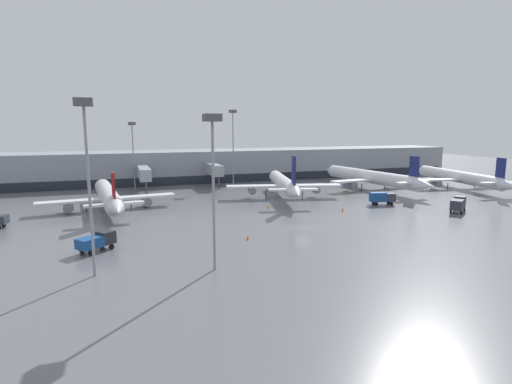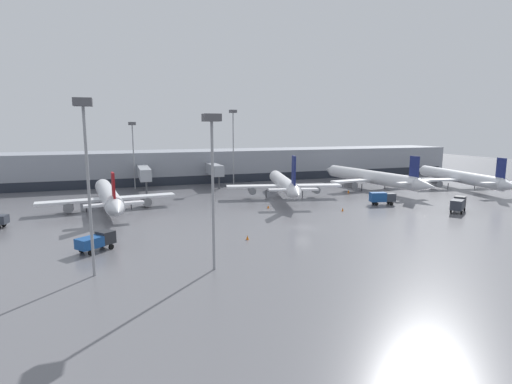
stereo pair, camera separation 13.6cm
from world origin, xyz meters
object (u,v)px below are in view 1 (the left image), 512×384
(parked_jet_2, at_px, (108,196))
(apron_light_mast_1, at_px, (86,138))
(service_truck_1, at_px, (97,241))
(apron_light_mast_3, at_px, (233,127))
(apron_light_mast_2, at_px, (132,136))
(service_truck_3, at_px, (458,204))
(traffic_cone_3, at_px, (248,237))
(parked_jet_4, at_px, (460,177))
(parked_jet_0, at_px, (371,177))
(traffic_cone_2, at_px, (348,191))
(parked_jet_1, at_px, (284,184))
(traffic_cone_0, at_px, (343,209))
(traffic_cone_1, at_px, (268,207))
(service_truck_2, at_px, (382,197))
(apron_light_mast_0, at_px, (213,147))

(parked_jet_2, height_order, apron_light_mast_1, apron_light_mast_1)
(parked_jet_2, distance_m, service_truck_1, 27.16)
(parked_jet_2, xyz_separation_m, apron_light_mast_3, (32.25, 25.36, 13.20))
(apron_light_mast_2, bearing_deg, parked_jet_2, -102.65)
(service_truck_3, xyz_separation_m, traffic_cone_3, (-43.15, -4.78, -1.31))
(parked_jet_4, height_order, service_truck_1, parked_jet_4)
(traffic_cone_3, bearing_deg, parked_jet_0, 37.18)
(parked_jet_2, relative_size, traffic_cone_2, 43.15)
(parked_jet_1, height_order, traffic_cone_3, parked_jet_1)
(service_truck_3, distance_m, traffic_cone_3, 43.43)
(traffic_cone_0, height_order, traffic_cone_2, traffic_cone_2)
(traffic_cone_1, distance_m, apron_light_mast_1, 43.78)
(service_truck_2, distance_m, traffic_cone_1, 23.76)
(apron_light_mast_3, bearing_deg, parked_jet_1, -78.91)
(traffic_cone_2, bearing_deg, service_truck_1, -152.16)
(parked_jet_0, distance_m, service_truck_1, 71.76)
(apron_light_mast_3, bearing_deg, parked_jet_2, -141.81)
(service_truck_1, xyz_separation_m, apron_light_mast_2, (7.05, 53.75, 12.22))
(parked_jet_4, distance_m, traffic_cone_0, 46.39)
(parked_jet_1, height_order, traffic_cone_0, parked_jet_1)
(traffic_cone_0, distance_m, apron_light_mast_2, 57.23)
(traffic_cone_0, xyz_separation_m, traffic_cone_1, (-12.39, 7.28, -0.04))
(parked_jet_4, xyz_separation_m, traffic_cone_3, (-67.05, -27.56, -2.62))
(parked_jet_4, bearing_deg, apron_light_mast_2, 80.37)
(traffic_cone_1, relative_size, apron_light_mast_1, 0.03)
(traffic_cone_2, distance_m, traffic_cone_3, 47.24)
(traffic_cone_0, distance_m, traffic_cone_2, 22.07)
(apron_light_mast_1, distance_m, apron_light_mast_2, 63.33)
(parked_jet_2, xyz_separation_m, parked_jet_4, (85.90, -0.92, 0.25))
(parked_jet_4, bearing_deg, service_truck_2, 119.46)
(parked_jet_4, bearing_deg, service_truck_1, 116.15)
(service_truck_2, xyz_separation_m, traffic_cone_0, (-10.92, -2.81, -1.24))
(service_truck_1, relative_size, traffic_cone_3, 7.80)
(parked_jet_0, bearing_deg, parked_jet_2, 88.76)
(traffic_cone_1, bearing_deg, service_truck_2, -10.85)
(service_truck_1, relative_size, apron_light_mast_0, 0.29)
(parked_jet_0, distance_m, service_truck_2, 20.72)
(traffic_cone_1, bearing_deg, apron_light_mast_3, 85.59)
(parked_jet_0, bearing_deg, apron_light_mast_2, 63.46)
(parked_jet_0, bearing_deg, traffic_cone_0, 128.89)
(apron_light_mast_3, bearing_deg, parked_jet_0, -33.40)
(service_truck_3, relative_size, apron_light_mast_0, 0.32)
(parked_jet_0, height_order, parked_jet_1, parked_jet_1)
(traffic_cone_2, distance_m, apron_light_mast_3, 35.68)
(parked_jet_1, distance_m, service_truck_3, 35.10)
(apron_light_mast_0, relative_size, apron_light_mast_1, 0.92)
(parked_jet_0, xyz_separation_m, service_truck_3, (-1.07, -28.76, -1.56))
(apron_light_mast_1, bearing_deg, service_truck_3, 11.31)
(parked_jet_1, xyz_separation_m, apron_light_mast_1, (-38.00, -37.23, 11.40))
(apron_light_mast_0, bearing_deg, apron_light_mast_1, 169.32)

